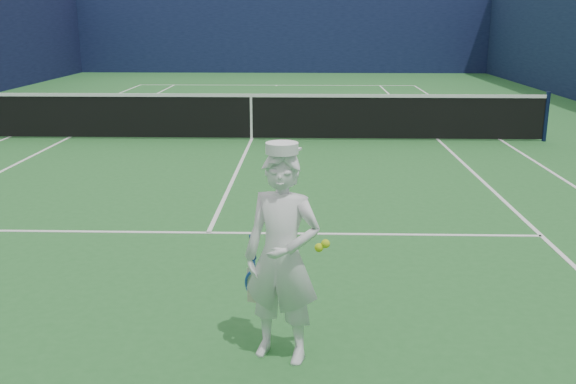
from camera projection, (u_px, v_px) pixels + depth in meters
The scene contains 5 objects.
ground at pixel (252, 139), 14.17m from camera, with size 80.00×80.00×0.00m, color #27672B.
court_markings at pixel (252, 139), 14.17m from camera, with size 11.03×23.83×0.01m.
windscreen_fence at pixel (250, 47), 13.64m from camera, with size 20.12×36.12×4.00m.
tennis_net at pixel (251, 114), 14.02m from camera, with size 12.88×0.09×1.07m.
tennis_player at pixel (282, 257), 4.87m from camera, with size 0.71×0.66×1.72m.
Camera 1 is at (1.22, -13.95, 2.59)m, focal length 40.00 mm.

